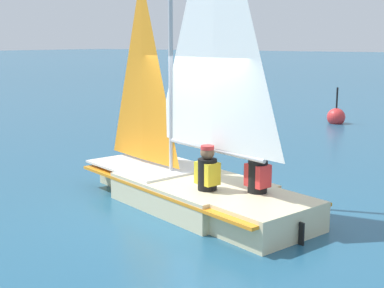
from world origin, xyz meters
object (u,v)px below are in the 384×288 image
at_px(sailor_crew, 258,181).
at_px(buoy_marker, 336,117).
at_px(sailboat_main, 193,166).
at_px(sailor_helm, 207,179).

bearing_deg(sailor_crew, buoy_marker, -60.77).
xyz_separation_m(sailor_crew, buoy_marker, (2.54, -10.40, -0.41)).
xyz_separation_m(sailboat_main, sailor_crew, (-1.26, 0.08, -0.06)).
relative_size(sailor_helm, buoy_marker, 0.89).
height_order(sailboat_main, sailor_crew, sailboat_main).
bearing_deg(buoy_marker, sailor_crew, 103.74).
distance_m(sailor_helm, buoy_marker, 10.89).
bearing_deg(sailboat_main, sailor_helm, 159.16).
distance_m(sailboat_main, buoy_marker, 10.41).
height_order(sailor_helm, buoy_marker, buoy_marker).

